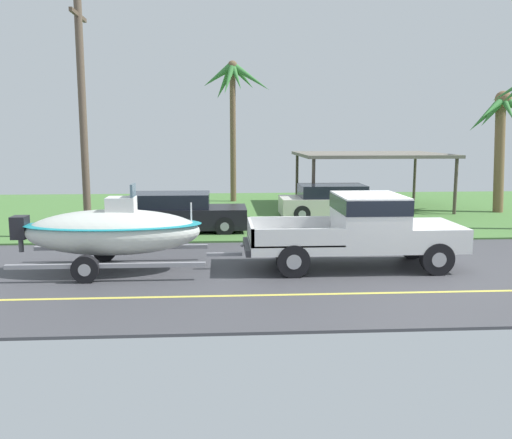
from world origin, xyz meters
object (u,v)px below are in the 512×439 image
palm_tree_near_left (233,92)px  utility_pole (83,116)px  palm_tree_mid (500,123)px  parked_sedan_far (176,213)px  parked_sedan_near (336,202)px  carport_awning (370,156)px  boat_on_trailer (113,231)px  pickup_truck_towing (367,227)px

palm_tree_near_left → utility_pole: bearing=-117.6°
palm_tree_mid → parked_sedan_far: bearing=-163.4°
parked_sedan_near → utility_pole: utility_pole is taller
parked_sedan_near → carport_awning: size_ratio=0.71×
parked_sedan_far → utility_pole: size_ratio=0.62×
carport_awning → palm_tree_near_left: palm_tree_near_left is taller
parked_sedan_near → palm_tree_mid: size_ratio=0.89×
boat_on_trailer → palm_tree_near_left: palm_tree_near_left is taller
boat_on_trailer → parked_sedan_far: bearing=77.9°
pickup_truck_towing → boat_on_trailer: boat_on_trailer is taller
boat_on_trailer → parked_sedan_near: size_ratio=1.23×
palm_tree_near_left → parked_sedan_far: bearing=-104.4°
boat_on_trailer → palm_tree_near_left: size_ratio=0.82×
utility_pole → parked_sedan_near: bearing=22.5°
parked_sedan_near → parked_sedan_far: bearing=-156.2°
pickup_truck_towing → palm_tree_mid: 12.76m
pickup_truck_towing → boat_on_trailer: size_ratio=0.99×
pickup_truck_towing → parked_sedan_far: (-5.29, 5.38, -0.37)m
parked_sedan_near → palm_tree_mid: palm_tree_mid is taller
pickup_truck_towing → carport_awning: carport_awning is taller
carport_awning → utility_pole: 13.13m
pickup_truck_towing → palm_tree_mid: palm_tree_mid is taller
parked_sedan_near → palm_tree_mid: (7.27, 1.29, 3.18)m
carport_awning → palm_tree_mid: palm_tree_mid is taller
parked_sedan_far → palm_tree_mid: bearing=16.6°
pickup_truck_towing → parked_sedan_near: (0.89, 8.11, -0.37)m
pickup_truck_towing → palm_tree_mid: (8.16, 9.40, 2.81)m
utility_pole → palm_tree_near_left: bearing=62.4°
pickup_truck_towing → parked_sedan_near: bearing=83.7°
pickup_truck_towing → parked_sedan_near: 8.17m
palm_tree_mid → parked_sedan_near: bearing=-169.9°
utility_pole → palm_tree_mid: bearing=17.2°
carport_awning → utility_pole: size_ratio=0.85×
parked_sedan_far → carport_awning: size_ratio=0.73×
pickup_truck_towing → boat_on_trailer: 6.45m
boat_on_trailer → carport_awning: size_ratio=0.87×
pickup_truck_towing → palm_tree_mid: bearing=49.0°
palm_tree_near_left → utility_pole: 10.83m
pickup_truck_towing → parked_sedan_far: size_ratio=1.19×
parked_sedan_near → parked_sedan_far: (-6.18, -2.73, -0.00)m
boat_on_trailer → palm_tree_mid: palm_tree_mid is taller
palm_tree_near_left → palm_tree_mid: (11.27, -4.49, -1.56)m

